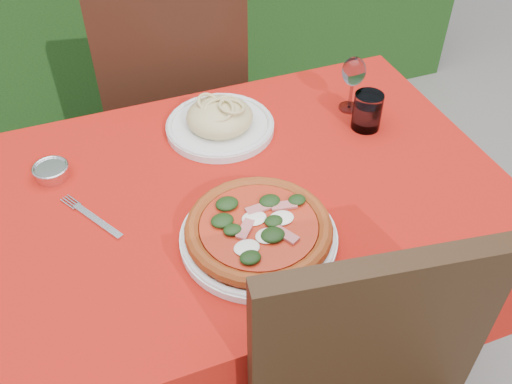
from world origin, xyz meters
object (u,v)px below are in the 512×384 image
object	(u,v)px
wine_glass	(354,74)
fork	(98,221)
pizza_plate	(259,231)
steel_ramekin	(52,172)
water_glass	(367,113)
chair_far	(174,98)
pasta_plate	(220,121)

from	to	relation	value
wine_glass	fork	distance (m)	0.77
pizza_plate	steel_ramekin	size ratio (longest dim) A/B	4.98
pizza_plate	fork	xyz separation A→B (m)	(-0.32, 0.18, -0.03)
pizza_plate	fork	bearing A→B (deg)	150.20
water_glass	steel_ramekin	world-z (taller)	water_glass
chair_far	wine_glass	xyz separation A→B (m)	(0.40, -0.48, 0.28)
wine_glass	fork	size ratio (longest dim) A/B	0.74
pasta_plate	steel_ramekin	distance (m)	0.44
pasta_plate	water_glass	distance (m)	0.39
pasta_plate	fork	world-z (taller)	pasta_plate
pizza_plate	wine_glass	distance (m)	0.57
wine_glass	steel_ramekin	world-z (taller)	wine_glass
wine_glass	fork	world-z (taller)	wine_glass
pizza_plate	chair_far	bearing A→B (deg)	88.57
wine_glass	pizza_plate	bearing A→B (deg)	-137.92
fork	steel_ramekin	world-z (taller)	steel_ramekin
pizza_plate	wine_glass	world-z (taller)	wine_glass
pasta_plate	fork	xyz separation A→B (m)	(-0.37, -0.23, -0.03)
water_glass	fork	bearing A→B (deg)	-171.96
pizza_plate	steel_ramekin	world-z (taller)	pizza_plate
water_glass	steel_ramekin	size ratio (longest dim) A/B	1.26
chair_far	fork	bearing A→B (deg)	70.88
water_glass	chair_far	bearing A→B (deg)	124.92
chair_far	wine_glass	world-z (taller)	chair_far
pizza_plate	water_glass	distance (m)	0.51
pasta_plate	wine_glass	xyz separation A→B (m)	(0.37, -0.03, 0.08)
chair_far	steel_ramekin	world-z (taller)	chair_far
fork	steel_ramekin	xyz separation A→B (m)	(-0.08, 0.19, 0.01)
pizza_plate	steel_ramekin	xyz separation A→B (m)	(-0.39, 0.37, -0.01)
fork	steel_ramekin	distance (m)	0.21
wine_glass	steel_ramekin	distance (m)	0.82
wine_glass	steel_ramekin	xyz separation A→B (m)	(-0.81, -0.00, -0.10)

